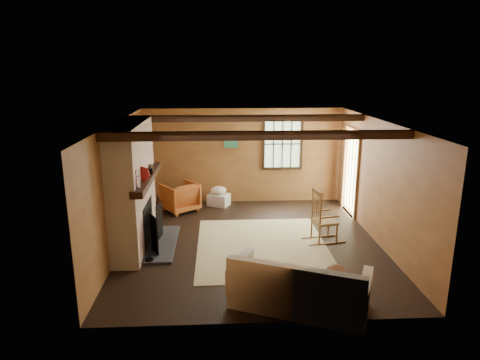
{
  "coord_description": "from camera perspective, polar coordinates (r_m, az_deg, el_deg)",
  "views": [
    {
      "loc": [
        -0.63,
        -7.86,
        3.36
      ],
      "look_at": [
        -0.2,
        0.4,
        1.19
      ],
      "focal_mm": 32.0,
      "sensor_mm": 36.0,
      "label": 1
    }
  ],
  "objects": [
    {
      "name": "sofa",
      "position": [
        6.37,
        7.87,
        -14.34
      ],
      "size": [
        2.14,
        1.57,
        0.79
      ],
      "rotation": [
        0.0,
        0.0,
        -0.41
      ],
      "color": "silver",
      "rests_on": "ground"
    },
    {
      "name": "basket_pillow",
      "position": [
        10.71,
        -2.87,
        -1.37
      ],
      "size": [
        0.4,
        0.33,
        0.2
      ],
      "primitive_type": "ellipsoid",
      "rotation": [
        0.0,
        0.0,
        -0.04
      ],
      "color": "silver",
      "rests_on": "laundry_basket"
    },
    {
      "name": "rug",
      "position": [
        8.41,
        2.95,
        -8.85
      ],
      "size": [
        2.5,
        3.0,
        0.01
      ],
      "primitive_type": "cube",
      "color": "tan",
      "rests_on": "ground"
    },
    {
      "name": "armchair",
      "position": [
        10.4,
        -8.02,
        -2.26
      ],
      "size": [
        1.06,
        1.06,
        0.7
      ],
      "primitive_type": "imported",
      "rotation": [
        0.0,
        0.0,
        -2.52
      ],
      "color": "#BF6026",
      "rests_on": "ground"
    },
    {
      "name": "fireplace",
      "position": [
        8.34,
        -13.93,
        -1.46
      ],
      "size": [
        1.02,
        2.3,
        2.4
      ],
      "color": "#A0573E",
      "rests_on": "ground"
    },
    {
      "name": "rocking_chair",
      "position": [
        8.65,
        10.97,
        -5.2
      ],
      "size": [
        0.85,
        0.56,
        1.08
      ],
      "rotation": [
        0.0,
        0.0,
        1.78
      ],
      "color": "tan",
      "rests_on": "ground"
    },
    {
      "name": "firewood_pile",
      "position": [
        11.03,
        -9.41,
        -2.65
      ],
      "size": [
        0.59,
        0.11,
        0.22
      ],
      "color": "brown",
      "rests_on": "ground"
    },
    {
      "name": "laundry_basket",
      "position": [
        10.78,
        -2.85,
        -2.63
      ],
      "size": [
        0.61,
        0.55,
        0.3
      ],
      "primitive_type": "cube",
      "rotation": [
        0.0,
        0.0,
        -0.43
      ],
      "color": "silver",
      "rests_on": "ground"
    },
    {
      "name": "ground",
      "position": [
        8.58,
        1.47,
        -8.37
      ],
      "size": [
        5.5,
        5.5,
        0.0
      ],
      "primitive_type": "plane",
      "color": "black",
      "rests_on": "ground"
    },
    {
      "name": "room_envelope",
      "position": [
        8.35,
        2.91,
        2.75
      ],
      "size": [
        5.02,
        5.52,
        2.44
      ],
      "color": "#9D6538",
      "rests_on": "ground"
    }
  ]
}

